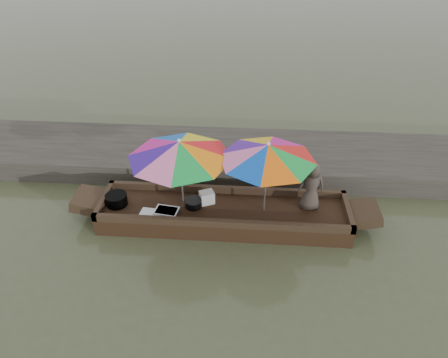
# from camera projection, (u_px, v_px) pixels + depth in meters

# --- Properties ---
(water) EXTENTS (80.00, 80.00, 0.00)m
(water) POSITION_uv_depth(u_px,v_px,m) (224.00, 222.00, 8.23)
(water) COLOR #454C2F
(water) RESTS_ON ground
(dock) EXTENTS (22.00, 2.20, 0.50)m
(dock) POSITION_uv_depth(u_px,v_px,m) (230.00, 157.00, 9.90)
(dock) COLOR #2D2B26
(dock) RESTS_ON ground
(boat_hull) EXTENTS (5.01, 1.20, 0.35)m
(boat_hull) POSITION_uv_depth(u_px,v_px,m) (224.00, 215.00, 8.13)
(boat_hull) COLOR black
(boat_hull) RESTS_ON water
(cooking_pot) EXTENTS (0.43, 0.43, 0.23)m
(cooking_pot) POSITION_uv_depth(u_px,v_px,m) (117.00, 200.00, 8.09)
(cooking_pot) COLOR black
(cooking_pot) RESTS_ON boat_hull
(tray_crayfish) EXTENTS (0.51, 0.39, 0.09)m
(tray_crayfish) POSITION_uv_depth(u_px,v_px,m) (167.00, 212.00, 7.87)
(tray_crayfish) COLOR silver
(tray_crayfish) RESTS_ON boat_hull
(tray_scallop) EXTENTS (0.50, 0.37, 0.06)m
(tray_scallop) POSITION_uv_depth(u_px,v_px,m) (152.00, 215.00, 7.82)
(tray_scallop) COLOR silver
(tray_scallop) RESTS_ON boat_hull
(charcoal_grill) EXTENTS (0.33, 0.33, 0.15)m
(charcoal_grill) POSITION_uv_depth(u_px,v_px,m) (193.00, 203.00, 8.04)
(charcoal_grill) COLOR black
(charcoal_grill) RESTS_ON boat_hull
(supply_bag) EXTENTS (0.34, 0.31, 0.26)m
(supply_bag) POSITION_uv_depth(u_px,v_px,m) (207.00, 197.00, 8.12)
(supply_bag) COLOR silver
(supply_bag) RESTS_ON boat_hull
(vendor) EXTENTS (0.54, 0.38, 1.05)m
(vendor) POSITION_uv_depth(u_px,v_px,m) (312.00, 186.00, 7.77)
(vendor) COLOR #3F362F
(vendor) RESTS_ON boat_hull
(umbrella_bow) EXTENTS (1.99, 1.99, 1.55)m
(umbrella_bow) POSITION_uv_depth(u_px,v_px,m) (181.00, 175.00, 7.65)
(umbrella_bow) COLOR red
(umbrella_bow) RESTS_ON boat_hull
(umbrella_stern) EXTENTS (2.06, 2.06, 1.55)m
(umbrella_stern) POSITION_uv_depth(u_px,v_px,m) (266.00, 178.00, 7.55)
(umbrella_stern) COLOR red
(umbrella_stern) RESTS_ON boat_hull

